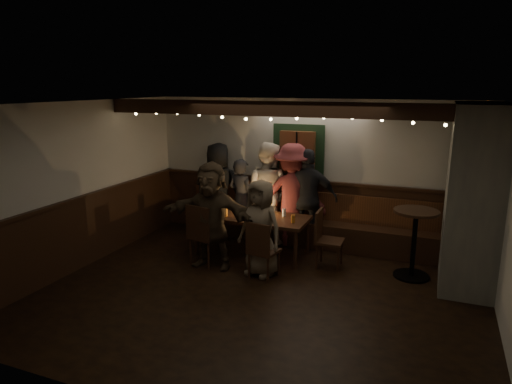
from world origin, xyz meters
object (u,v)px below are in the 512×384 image
at_px(person_b, 241,199).
at_px(chair_near_right, 261,247).
at_px(person_g, 261,228).
at_px(chair_end, 325,235).
at_px(dining_table, 251,219).
at_px(person_d, 292,195).
at_px(person_c, 267,192).
at_px(person_e, 308,199).
at_px(person_f, 211,215).
at_px(person_a, 218,189).
at_px(chair_near_left, 202,231).
at_px(high_top, 415,235).

bearing_deg(person_b, chair_near_right, 137.40).
xyz_separation_m(chair_near_right, person_g, (-0.08, 0.17, 0.24)).
distance_m(chair_end, person_b, 1.95).
relative_size(dining_table, person_g, 1.30).
bearing_deg(person_d, person_c, -16.92).
xyz_separation_m(person_e, person_f, (-1.15, -1.46, -0.03)).
height_order(dining_table, person_e, person_e).
height_order(chair_end, person_a, person_a).
xyz_separation_m(person_d, person_e, (0.29, 0.01, -0.04)).
relative_size(chair_near_left, person_e, 0.57).
xyz_separation_m(high_top, person_f, (-2.99, -0.76, 0.19)).
bearing_deg(dining_table, chair_near_right, -59.52).
relative_size(chair_end, person_b, 0.60).
relative_size(chair_near_right, chair_end, 0.97).
relative_size(person_b, person_e, 0.86).
bearing_deg(person_f, dining_table, 62.70).
bearing_deg(chair_end, chair_near_left, -158.99).
relative_size(chair_near_left, chair_end, 1.10).
bearing_deg(person_e, person_a, -15.60).
bearing_deg(person_c, person_a, 5.29).
distance_m(chair_near_left, person_d, 1.82).
bearing_deg(person_c, person_b, 13.07).
xyz_separation_m(high_top, person_c, (-2.63, 0.75, 0.26)).
bearing_deg(chair_near_right, chair_near_left, 171.84).
relative_size(chair_near_left, person_c, 0.55).
relative_size(dining_table, chair_end, 2.10).
relative_size(person_d, person_f, 1.09).
xyz_separation_m(chair_end, high_top, (1.34, 0.08, 0.15)).
xyz_separation_m(high_top, person_b, (-3.11, 0.68, 0.10)).
bearing_deg(person_a, high_top, 155.87).
distance_m(person_e, person_g, 1.50).
xyz_separation_m(person_d, person_f, (-0.86, -1.45, -0.07)).
distance_m(chair_end, person_d, 1.18).
bearing_deg(person_f, chair_end, 22.48).
xyz_separation_m(dining_table, high_top, (2.61, 0.03, 0.03)).
bearing_deg(person_d, dining_table, 45.49).
distance_m(chair_end, high_top, 1.35).
distance_m(dining_table, person_b, 0.88).
xyz_separation_m(chair_end, person_e, (-0.50, 0.78, 0.37)).
distance_m(chair_end, person_c, 1.59).
relative_size(dining_table, high_top, 1.83).
relative_size(person_a, person_g, 1.20).
bearing_deg(person_a, person_b, 160.33).
xyz_separation_m(chair_near_left, person_a, (-0.47, 1.52, 0.32)).
relative_size(chair_near_left, person_a, 0.56).
distance_m(high_top, person_c, 2.74).
bearing_deg(person_b, chair_end, 171.69).
distance_m(high_top, person_a, 3.70).
xyz_separation_m(person_b, person_c, (0.49, 0.07, 0.16)).
height_order(chair_near_right, person_e, person_e).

